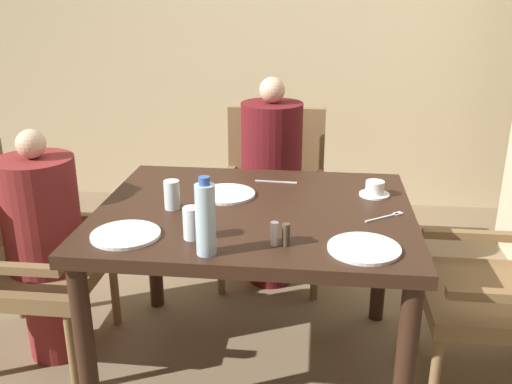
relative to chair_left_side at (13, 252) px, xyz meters
name	(u,v)px	position (x,y,z in m)	size (l,w,h in m)	color
ground_plane	(255,364)	(1.05, 0.00, -0.49)	(16.00, 16.00, 0.00)	#7A664C
wall_back	(289,11)	(1.05, 2.08, 0.91)	(8.00, 0.06, 2.80)	#C6B289
dining_table	(255,229)	(1.05, 0.00, 0.16)	(1.24, 1.00, 0.74)	#331E14
chair_left_side	(13,252)	(0.00, 0.00, 0.00)	(0.56, 0.56, 0.92)	brown
diner_in_left_chair	(45,245)	(0.15, 0.00, 0.04)	(0.32, 0.32, 1.04)	maroon
chair_far_side	(273,189)	(1.05, 0.93, 0.00)	(0.56, 0.56, 0.92)	brown
diner_in_far_chair	(271,182)	(1.05, 0.78, 0.10)	(0.32, 0.32, 1.14)	#5B1419
plate_main_left	(126,235)	(0.63, -0.32, 0.26)	(0.25, 0.25, 0.01)	white
plate_main_right	(226,194)	(0.91, 0.13, 0.26)	(0.25, 0.25, 0.01)	white
plate_dessert_center	(364,248)	(1.46, -0.33, 0.26)	(0.25, 0.25, 0.01)	white
teacup_with_saucer	(375,189)	(1.53, 0.20, 0.28)	(0.13, 0.13, 0.06)	white
water_bottle	(205,219)	(0.94, -0.42, 0.38)	(0.07, 0.07, 0.27)	silver
glass_tall_near	(192,223)	(0.87, -0.31, 0.31)	(0.06, 0.06, 0.12)	silver
glass_tall_mid	(172,195)	(0.73, -0.04, 0.31)	(0.06, 0.06, 0.12)	silver
salt_shaker	(274,234)	(1.16, -0.33, 0.29)	(0.03, 0.03, 0.08)	white
pepper_shaker	(286,235)	(1.19, -0.33, 0.29)	(0.03, 0.03, 0.08)	#4C3D2D
fork_beside_plate	(388,216)	(1.57, -0.03, 0.26)	(0.15, 0.12, 0.00)	silver
knife_beside_plate	(278,182)	(1.12, 0.32, 0.26)	(0.19, 0.02, 0.00)	silver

